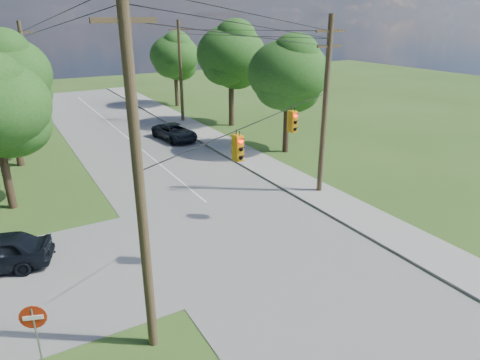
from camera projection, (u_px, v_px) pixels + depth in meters
ground at (272, 306)px, 16.36m from camera, size 140.00×140.00×0.00m
main_road at (250, 238)px, 21.33m from camera, size 10.00×100.00×0.03m
sidewalk_east at (350, 209)px, 24.43m from camera, size 2.60×100.00×0.12m
pole_sw at (138, 171)px, 12.30m from camera, size 2.00×0.32×12.00m
pole_ne at (325, 106)px, 24.99m from camera, size 2.00×0.32×10.50m
pole_north_e at (181, 71)px, 42.90m from camera, size 2.00×0.32×10.00m
pole_north_w at (29, 81)px, 36.45m from camera, size 2.00×0.32×10.00m
power_lines at (181, 40)px, 23.09m from camera, size 13.93×29.62×4.93m
traffic_signals at (268, 133)px, 19.15m from camera, size 4.91×3.27×1.05m
tree_w_mid at (3, 75)px, 29.34m from camera, size 6.40×6.40×9.22m
tree_e_near at (288, 73)px, 32.62m from camera, size 6.20×6.20×8.81m
tree_e_mid at (231, 54)px, 40.70m from camera, size 6.60×6.60×9.64m
tree_e_far at (175, 56)px, 50.29m from camera, size 5.80×5.80×8.32m
car_main_north at (175, 132)px, 37.84m from camera, size 3.02×5.32×1.40m
do_not_enter_sign at (34, 324)px, 12.83m from camera, size 0.77×0.29×2.41m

